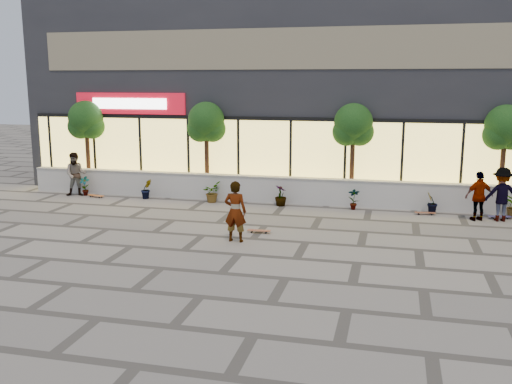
% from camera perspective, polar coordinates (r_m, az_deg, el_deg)
% --- Properties ---
extents(ground, '(80.00, 80.00, 0.00)m').
position_cam_1_polar(ground, '(16.01, -1.74, -6.25)').
color(ground, gray).
rests_on(ground, ground).
extents(planter_wall, '(22.00, 0.42, 1.04)m').
position_cam_1_polar(planter_wall, '(22.51, 3.00, 0.21)').
color(planter_wall, beige).
rests_on(planter_wall, ground).
extents(retail_building, '(24.00, 9.17, 8.50)m').
position_cam_1_polar(retail_building, '(27.52, 5.25, 9.97)').
color(retail_building, '#25252A').
rests_on(retail_building, ground).
extents(shrub_a, '(0.43, 0.29, 0.81)m').
position_cam_1_polar(shrub_a, '(25.02, -16.75, 0.58)').
color(shrub_a, '#113612').
rests_on(shrub_a, ground).
extents(shrub_b, '(0.57, 0.57, 0.81)m').
position_cam_1_polar(shrub_b, '(23.73, -10.90, 0.30)').
color(shrub_b, '#113612').
rests_on(shrub_b, ground).
extents(shrub_c, '(0.68, 0.77, 0.81)m').
position_cam_1_polar(shrub_c, '(22.72, -4.46, -0.01)').
color(shrub_c, '#113612').
rests_on(shrub_c, ground).
extents(shrub_d, '(0.64, 0.64, 0.81)m').
position_cam_1_polar(shrub_d, '(22.02, 2.48, -0.35)').
color(shrub_d, '#113612').
rests_on(shrub_d, ground).
extents(shrub_e, '(0.46, 0.35, 0.81)m').
position_cam_1_polar(shrub_e, '(21.66, 9.76, -0.69)').
color(shrub_e, '#113612').
rests_on(shrub_e, ground).
extents(shrub_f, '(0.55, 0.57, 0.81)m').
position_cam_1_polar(shrub_f, '(21.66, 17.16, -1.03)').
color(shrub_f, '#113612').
rests_on(shrub_f, ground).
extents(tree_west, '(1.60, 1.50, 3.92)m').
position_cam_1_polar(tree_west, '(26.02, -16.63, 6.71)').
color(tree_west, '#3F2416').
rests_on(tree_west, ground).
extents(tree_midwest, '(1.60, 1.50, 3.92)m').
position_cam_1_polar(tree_midwest, '(23.74, -5.00, 6.75)').
color(tree_midwest, '#3F2416').
rests_on(tree_midwest, ground).
extents(tree_mideast, '(1.60, 1.50, 3.92)m').
position_cam_1_polar(tree_mideast, '(22.55, 9.70, 6.40)').
color(tree_mideast, '#3F2416').
rests_on(tree_mideast, ground).
extents(tree_east, '(1.60, 1.50, 3.92)m').
position_cam_1_polar(tree_east, '(22.83, 23.66, 5.69)').
color(tree_east, '#3F2416').
rests_on(tree_east, ground).
extents(skater_center, '(0.68, 0.46, 1.85)m').
position_cam_1_polar(skater_center, '(17.04, -2.08, -1.96)').
color(skater_center, white).
rests_on(skater_center, ground).
extents(skater_left, '(1.08, 0.97, 1.83)m').
position_cam_1_polar(skater_left, '(24.96, -17.57, 1.70)').
color(skater_left, '#8A7C59').
rests_on(skater_left, ground).
extents(skater_right_near, '(1.09, 0.78, 1.72)m').
position_cam_1_polar(skater_right_near, '(21.03, 21.42, -0.39)').
color(skater_right_near, white).
rests_on(skater_right_near, ground).
extents(skater_right_far, '(1.27, 0.82, 1.86)m').
position_cam_1_polar(skater_right_far, '(21.28, 23.36, -0.23)').
color(skater_right_far, '#9E3A1C').
rests_on(skater_right_far, ground).
extents(skateboard_center, '(0.75, 0.22, 0.09)m').
position_cam_1_polar(skateboard_center, '(18.17, 0.29, -3.88)').
color(skateboard_center, brown).
rests_on(skateboard_center, ground).
extents(skateboard_left, '(0.79, 0.35, 0.09)m').
position_cam_1_polar(skateboard_left, '(24.55, -15.72, -0.34)').
color(skateboard_left, '#C76325').
rests_on(skateboard_left, ground).
extents(skateboard_right_near, '(0.74, 0.25, 0.09)m').
position_cam_1_polar(skateboard_right_near, '(21.48, 16.56, -2.01)').
color(skateboard_right_near, brown).
rests_on(skateboard_right_near, ground).
extents(skateboard_right_far, '(0.81, 0.34, 0.10)m').
position_cam_1_polar(skateboard_right_far, '(21.76, 23.20, -2.27)').
color(skateboard_right_far, '#5D5298').
rests_on(skateboard_right_far, ground).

